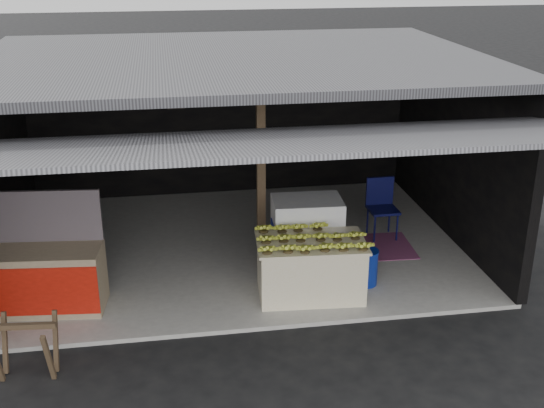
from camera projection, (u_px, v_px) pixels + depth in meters
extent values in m
plane|color=black|center=(260.00, 331.00, 8.50)|extent=(80.00, 80.00, 0.00)
cube|color=gray|center=(237.00, 246.00, 10.79)|extent=(7.00, 5.00, 0.06)
cube|color=black|center=(220.00, 116.00, 12.54)|extent=(7.00, 0.15, 2.90)
cube|color=black|center=(455.00, 146.00, 10.77)|extent=(0.15, 5.00, 2.90)
cube|color=#232326|center=(233.00, 59.00, 9.72)|extent=(7.20, 5.20, 0.12)
cube|color=#232326|center=(272.00, 142.00, 6.63)|extent=(7.40, 2.47, 0.48)
cube|color=#4E3B27|center=(261.00, 170.00, 9.75)|extent=(0.12, 0.12, 2.85)
cube|color=silver|center=(311.00, 269.00, 9.13)|extent=(1.43, 0.92, 0.75)
cube|color=silver|center=(311.00, 242.00, 8.99)|extent=(1.50, 0.98, 0.04)
cube|color=white|center=(307.00, 235.00, 9.78)|extent=(1.01, 0.70, 1.09)
cube|color=navy|center=(312.00, 241.00, 9.45)|extent=(0.76, 0.06, 0.33)
cube|color=#B21414|center=(311.00, 265.00, 9.59)|extent=(0.49, 0.04, 0.11)
cube|color=#998466|center=(45.00, 279.00, 8.77)|extent=(1.55, 0.80, 0.84)
cube|color=red|center=(41.00, 292.00, 8.46)|extent=(1.48, 0.17, 0.65)
cube|color=white|center=(41.00, 292.00, 8.45)|extent=(0.50, 0.06, 0.17)
cube|color=navy|center=(41.00, 216.00, 8.75)|extent=(1.49, 0.20, 0.70)
cube|color=#4E3B27|center=(49.00, 358.00, 7.36)|extent=(0.07, 0.27, 0.68)
cube|color=#4E3B27|center=(5.00, 343.00, 7.64)|extent=(0.07, 0.27, 0.68)
cube|color=#4E3B27|center=(56.00, 341.00, 7.67)|extent=(0.07, 0.27, 0.68)
cube|color=#4E3B27|center=(23.00, 326.00, 7.39)|extent=(0.71, 0.12, 0.06)
cylinder|color=navy|center=(366.00, 268.00, 9.46)|extent=(0.33, 0.33, 0.48)
cylinder|color=#0A0C3B|center=(375.00, 229.00, 10.74)|extent=(0.03, 0.03, 0.47)
cylinder|color=#0A0C3B|center=(397.00, 227.00, 10.80)|extent=(0.03, 0.03, 0.47)
cylinder|color=#0A0C3B|center=(367.00, 220.00, 11.08)|extent=(0.03, 0.03, 0.47)
cylinder|color=#0A0C3B|center=(389.00, 218.00, 11.14)|extent=(0.03, 0.03, 0.47)
cube|color=#0A0C3B|center=(383.00, 210.00, 10.86)|extent=(0.46, 0.46, 0.04)
cube|color=#0A0C3B|center=(380.00, 191.00, 10.96)|extent=(0.45, 0.05, 0.48)
cube|color=#791A58|center=(364.00, 247.00, 10.65)|extent=(1.55, 1.07, 0.01)
cube|color=black|center=(176.00, 97.00, 12.19)|extent=(0.32, 0.03, 0.42)
cube|color=#4C4C59|center=(176.00, 98.00, 12.17)|extent=(0.26, 0.02, 0.34)
cube|color=black|center=(209.00, 95.00, 12.27)|extent=(0.32, 0.03, 0.42)
cube|color=#4C4C59|center=(209.00, 95.00, 12.25)|extent=(0.26, 0.02, 0.34)
cube|color=black|center=(248.00, 93.00, 12.36)|extent=(0.32, 0.03, 0.42)
cube|color=#4C4C59|center=(248.00, 93.00, 12.35)|extent=(0.26, 0.02, 0.34)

